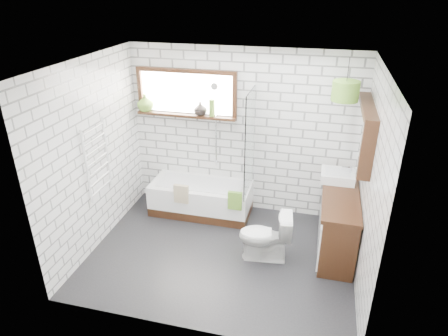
% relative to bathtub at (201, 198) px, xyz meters
% --- Properties ---
extents(floor, '(3.40, 2.60, 0.01)m').
position_rel_bathtub_xyz_m(floor, '(0.57, -0.96, -0.25)').
color(floor, black).
rests_on(floor, ground).
extents(ceiling, '(3.40, 2.60, 0.01)m').
position_rel_bathtub_xyz_m(ceiling, '(0.57, -0.96, 2.26)').
color(ceiling, white).
rests_on(ceiling, ground).
extents(wall_back, '(3.40, 0.01, 2.50)m').
position_rel_bathtub_xyz_m(wall_back, '(0.57, 0.34, 1.00)').
color(wall_back, white).
rests_on(wall_back, ground).
extents(wall_front, '(3.40, 0.01, 2.50)m').
position_rel_bathtub_xyz_m(wall_front, '(0.57, -2.27, 1.00)').
color(wall_front, white).
rests_on(wall_front, ground).
extents(wall_left, '(0.01, 2.60, 2.50)m').
position_rel_bathtub_xyz_m(wall_left, '(-1.14, -0.96, 1.00)').
color(wall_left, white).
rests_on(wall_left, ground).
extents(wall_right, '(0.01, 2.60, 2.50)m').
position_rel_bathtub_xyz_m(wall_right, '(2.27, -0.96, 1.00)').
color(wall_right, white).
rests_on(wall_right, ground).
extents(window, '(1.52, 0.16, 0.68)m').
position_rel_bathtub_xyz_m(window, '(-0.28, 0.30, 1.55)').
color(window, black).
rests_on(window, wall_back).
extents(towel_radiator, '(0.06, 0.52, 1.00)m').
position_rel_bathtub_xyz_m(towel_radiator, '(-1.09, -0.96, 0.95)').
color(towel_radiator, white).
rests_on(towel_radiator, wall_left).
extents(mirror_cabinet, '(0.16, 1.20, 0.70)m').
position_rel_bathtub_xyz_m(mirror_cabinet, '(2.19, -0.36, 1.40)').
color(mirror_cabinet, black).
rests_on(mirror_cabinet, wall_right).
extents(shower_riser, '(0.02, 0.02, 1.30)m').
position_rel_bathtub_xyz_m(shower_riser, '(0.17, 0.30, 1.10)').
color(shower_riser, silver).
rests_on(shower_riser, wall_back).
extents(bathtub, '(1.52, 0.67, 0.49)m').
position_rel_bathtub_xyz_m(bathtub, '(0.00, 0.00, 0.00)').
color(bathtub, white).
rests_on(bathtub, floor).
extents(shower_screen, '(0.02, 0.72, 1.50)m').
position_rel_bathtub_xyz_m(shower_screen, '(0.74, 0.00, 1.00)').
color(shower_screen, white).
rests_on(shower_screen, bathtub).
extents(towel_green, '(0.20, 0.06, 0.28)m').
position_rel_bathtub_xyz_m(towel_green, '(0.61, -0.34, 0.23)').
color(towel_green, '#548427').
rests_on(towel_green, bathtub).
extents(towel_beige, '(0.22, 0.05, 0.29)m').
position_rel_bathtub_xyz_m(towel_beige, '(-0.20, -0.34, 0.23)').
color(towel_beige, tan).
rests_on(towel_beige, bathtub).
extents(vanity, '(0.46, 1.44, 0.82)m').
position_rel_bathtub_xyz_m(vanity, '(2.04, -0.42, 0.17)').
color(vanity, black).
rests_on(vanity, floor).
extents(basin, '(0.44, 0.39, 0.13)m').
position_rel_bathtub_xyz_m(basin, '(1.98, -0.04, 0.64)').
color(basin, white).
rests_on(basin, vanity).
extents(tap, '(0.04, 0.04, 0.18)m').
position_rel_bathtub_xyz_m(tap, '(2.14, -0.04, 0.72)').
color(tap, silver).
rests_on(tap, vanity).
extents(toilet, '(0.45, 0.70, 0.68)m').
position_rel_bathtub_xyz_m(toilet, '(1.13, -0.90, 0.09)').
color(toilet, white).
rests_on(toilet, floor).
extents(vase_olive, '(0.31, 0.31, 0.26)m').
position_rel_bathtub_xyz_m(vase_olive, '(-0.93, 0.27, 1.36)').
color(vase_olive, '#5C892A').
rests_on(vase_olive, window).
extents(vase_dark, '(0.21, 0.21, 0.20)m').
position_rel_bathtub_xyz_m(vase_dark, '(-0.06, 0.27, 1.33)').
color(vase_dark, black).
rests_on(vase_dark, window).
extents(bottle, '(0.09, 0.09, 0.24)m').
position_rel_bathtub_xyz_m(bottle, '(0.12, 0.27, 1.35)').
color(bottle, '#5C892A').
rests_on(bottle, window).
extents(pendant, '(0.33, 0.33, 0.24)m').
position_rel_bathtub_xyz_m(pendant, '(1.92, -0.18, 1.85)').
color(pendant, '#548427').
rests_on(pendant, ceiling).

